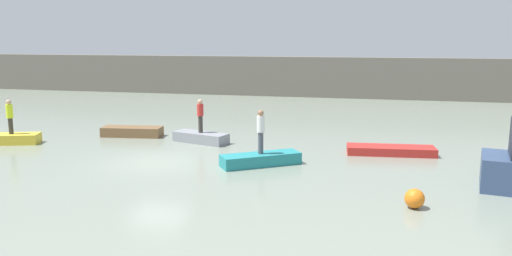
# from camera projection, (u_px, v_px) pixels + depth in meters

# --- Properties ---
(ground_plane) EXTENTS (120.00, 120.00, 0.00)m
(ground_plane) POSITION_uv_depth(u_px,v_px,m) (157.00, 162.00, 21.38)
(ground_plane) COLOR gray
(embankment_wall) EXTENTS (80.00, 1.20, 3.56)m
(embankment_wall) POSITION_uv_depth(u_px,v_px,m) (274.00, 76.00, 45.36)
(embankment_wall) COLOR #666056
(embankment_wall) RESTS_ON ground_plane
(rowboat_yellow) EXTENTS (2.80, 1.79, 0.50)m
(rowboat_yellow) POSITION_uv_depth(u_px,v_px,m) (12.00, 139.00, 25.00)
(rowboat_yellow) COLOR gold
(rowboat_yellow) RESTS_ON ground_plane
(rowboat_brown) EXTENTS (3.29, 1.45, 0.51)m
(rowboat_brown) POSITION_uv_depth(u_px,v_px,m) (132.00, 132.00, 26.88)
(rowboat_brown) COLOR brown
(rowboat_brown) RESTS_ON ground_plane
(rowboat_grey) EXTENTS (3.03, 1.76, 0.52)m
(rowboat_grey) POSITION_uv_depth(u_px,v_px,m) (201.00, 138.00, 25.27)
(rowboat_grey) COLOR gray
(rowboat_grey) RESTS_ON ground_plane
(rowboat_teal) EXTENTS (3.30, 2.70, 0.49)m
(rowboat_teal) POSITION_uv_depth(u_px,v_px,m) (261.00, 159.00, 20.78)
(rowboat_teal) COLOR teal
(rowboat_teal) RESTS_ON ground_plane
(rowboat_red) EXTENTS (4.01, 1.57, 0.38)m
(rowboat_red) POSITION_uv_depth(u_px,v_px,m) (391.00, 150.00, 22.72)
(rowboat_red) COLOR red
(rowboat_red) RESTS_ON ground_plane
(person_red_shirt) EXTENTS (0.32, 0.32, 1.69)m
(person_red_shirt) POSITION_uv_depth(u_px,v_px,m) (200.00, 114.00, 25.05)
(person_red_shirt) COLOR #38332D
(person_red_shirt) RESTS_ON rowboat_grey
(person_hiviz_shirt) EXTENTS (0.32, 0.32, 1.73)m
(person_hiviz_shirt) POSITION_uv_depth(u_px,v_px,m) (10.00, 115.00, 24.78)
(person_hiviz_shirt) COLOR #38332D
(person_hiviz_shirt) RESTS_ON rowboat_yellow
(person_white_shirt) EXTENTS (0.32, 0.32, 1.84)m
(person_white_shirt) POSITION_uv_depth(u_px,v_px,m) (261.00, 129.00, 20.55)
(person_white_shirt) COLOR #4C4C56
(person_white_shirt) RESTS_ON rowboat_teal
(mooring_buoy) EXTENTS (0.62, 0.62, 0.62)m
(mooring_buoy) POSITION_uv_depth(u_px,v_px,m) (415.00, 199.00, 15.53)
(mooring_buoy) COLOR orange
(mooring_buoy) RESTS_ON ground_plane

